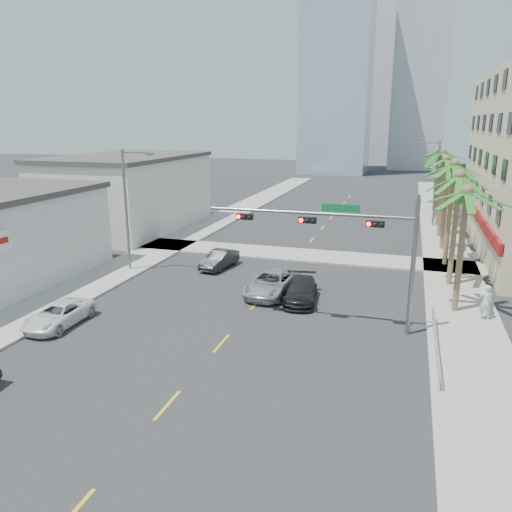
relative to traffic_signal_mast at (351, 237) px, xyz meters
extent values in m
plane|color=#262628|center=(-5.78, -7.95, -5.06)|extent=(260.00, 260.00, 0.00)
cube|color=gray|center=(6.22, 12.05, -4.99)|extent=(4.00, 120.00, 0.15)
cube|color=gray|center=(-17.78, 12.05, -4.99)|extent=(4.00, 120.00, 0.15)
cube|color=gray|center=(-5.78, 14.05, -4.99)|extent=(80.00, 4.00, 0.15)
cube|color=maroon|center=(8.62, 22.05, -2.06)|extent=(0.30, 28.00, 0.80)
cube|color=beige|center=(-25.28, 20.05, -1.46)|extent=(11.00, 18.00, 7.20)
cube|color=#99B2C6|center=(-13.78, 87.05, 18.94)|extent=(14.00, 14.00, 48.00)
cube|color=#ADADB2|center=(3.22, 102.05, 24.94)|extent=(12.00, 12.00, 60.00)
cube|color=#ADADB2|center=(-8.78, 117.05, 15.94)|extent=(16.00, 16.00, 42.00)
cylinder|color=slate|center=(3.22, 0.05, -1.46)|extent=(0.24, 0.24, 7.20)
cylinder|color=slate|center=(-2.28, 0.05, 1.14)|extent=(11.00, 0.16, 0.16)
cube|color=#0C662D|center=(-0.58, 0.05, 1.49)|extent=(2.00, 0.05, 0.40)
cube|color=black|center=(1.22, -0.10, 0.79)|extent=(0.95, 0.28, 0.32)
sphere|color=#FF0C05|center=(0.90, -0.26, 0.79)|extent=(0.22, 0.22, 0.22)
cube|color=black|center=(-2.28, -0.10, 0.79)|extent=(0.95, 0.28, 0.32)
sphere|color=#FF0C05|center=(-2.60, -0.26, 0.79)|extent=(0.22, 0.22, 0.22)
cube|color=black|center=(-5.78, -0.10, 0.79)|extent=(0.95, 0.28, 0.32)
sphere|color=#FF0C05|center=(-6.10, -0.26, 0.79)|extent=(0.22, 0.22, 0.22)
cylinder|color=brown|center=(5.82, 4.05, -1.46)|extent=(0.36, 0.36, 7.20)
cylinder|color=brown|center=(5.82, 9.25, -1.28)|extent=(0.36, 0.36, 7.56)
cylinder|color=brown|center=(5.82, 14.45, -1.10)|extent=(0.36, 0.36, 7.92)
cylinder|color=brown|center=(5.82, 19.65, -1.46)|extent=(0.36, 0.36, 7.20)
cylinder|color=brown|center=(5.82, 24.85, -1.28)|extent=(0.36, 0.36, 7.56)
cylinder|color=brown|center=(5.82, 30.05, -1.10)|extent=(0.36, 0.36, 7.92)
cylinder|color=brown|center=(5.82, 35.25, -1.46)|extent=(0.36, 0.36, 7.20)
cylinder|color=brown|center=(5.82, 40.45, -1.28)|extent=(0.36, 0.36, 7.56)
cylinder|color=slate|center=(-16.98, 6.05, -0.56)|extent=(0.20, 0.20, 9.00)
cylinder|color=slate|center=(-15.88, 6.05, 3.74)|extent=(2.20, 0.12, 0.12)
cube|color=slate|center=(-14.78, 6.05, 3.64)|extent=(0.50, 0.25, 0.18)
cylinder|color=slate|center=(5.42, 30.05, -0.56)|extent=(0.20, 0.20, 9.00)
cylinder|color=slate|center=(4.32, 30.05, 3.74)|extent=(2.20, 0.12, 0.12)
cube|color=slate|center=(3.22, 30.05, 3.64)|extent=(0.50, 0.25, 0.18)
cylinder|color=silver|center=(4.52, -1.95, -4.51)|extent=(0.08, 8.00, 0.08)
cylinder|color=silver|center=(4.52, -1.95, -4.16)|extent=(0.08, 8.00, 0.08)
cylinder|color=silver|center=(4.52, -5.95, -4.56)|extent=(0.08, 0.08, 1.00)
cylinder|color=silver|center=(4.52, -3.95, -4.56)|extent=(0.08, 0.08, 1.00)
cylinder|color=silver|center=(4.52, -1.95, -4.56)|extent=(0.08, 0.08, 1.00)
cylinder|color=silver|center=(4.52, 0.05, -4.56)|extent=(0.08, 0.08, 1.00)
cylinder|color=silver|center=(4.52, 2.05, -4.56)|extent=(0.08, 0.08, 1.00)
imported|color=white|center=(-15.18, -4.40, -4.44)|extent=(2.09, 4.50, 1.25)
imported|color=black|center=(-10.78, 8.72, -4.38)|extent=(1.98, 4.28, 1.36)
imported|color=silver|center=(-5.37, 4.10, -4.30)|extent=(2.97, 5.66, 1.52)
imported|color=black|center=(-3.25, 3.31, -4.39)|extent=(2.45, 4.85, 1.35)
imported|color=silver|center=(7.31, 3.14, -3.91)|extent=(0.76, 0.52, 1.99)
camera|label=1|loc=(2.73, -25.69, 5.79)|focal=35.00mm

